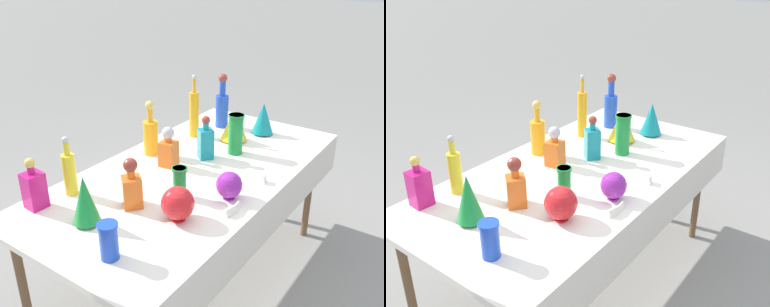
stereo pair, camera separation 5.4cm
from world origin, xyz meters
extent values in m
plane|color=gray|center=(0.00, 0.00, 0.00)|extent=(40.00, 40.00, 0.00)
cube|color=white|center=(0.00, 0.00, 0.74)|extent=(1.91, 0.95, 0.03)
cube|color=white|center=(0.00, -0.48, 0.64)|extent=(1.91, 0.01, 0.24)
cylinder|color=brown|center=(0.86, -0.37, 0.36)|extent=(0.04, 0.04, 0.73)
cylinder|color=brown|center=(-0.86, 0.37, 0.36)|extent=(0.04, 0.04, 0.73)
cylinder|color=brown|center=(0.86, 0.37, 0.36)|extent=(0.04, 0.04, 0.73)
cylinder|color=orange|center=(0.04, 0.32, 0.86)|extent=(0.09, 0.09, 0.20)
cylinder|color=orange|center=(0.04, 0.32, 1.00)|extent=(0.03, 0.03, 0.08)
sphere|color=gold|center=(0.04, 0.32, 1.06)|extent=(0.05, 0.05, 0.05)
cylinder|color=blue|center=(0.66, 0.22, 0.87)|extent=(0.09, 0.09, 0.22)
cylinder|color=blue|center=(0.66, 0.22, 1.03)|extent=(0.04, 0.04, 0.10)
sphere|color=maroon|center=(0.66, 0.22, 1.09)|extent=(0.06, 0.06, 0.06)
cylinder|color=yellow|center=(-0.54, 0.33, 0.86)|extent=(0.06, 0.06, 0.21)
cylinder|color=yellow|center=(-0.54, 0.33, 1.00)|extent=(0.03, 0.03, 0.07)
sphere|color=#B2B2B7|center=(-0.54, 0.33, 1.04)|extent=(0.03, 0.03, 0.03)
cylinder|color=orange|center=(0.41, 0.27, 0.90)|extent=(0.06, 0.06, 0.29)
cylinder|color=orange|center=(0.41, 0.27, 1.09)|extent=(0.02, 0.02, 0.09)
sphere|color=#B2B2B7|center=(0.41, 0.27, 1.15)|extent=(0.03, 0.03, 0.03)
cube|color=orange|center=(-0.02, 0.14, 0.83)|extent=(0.10, 0.10, 0.14)
cylinder|color=orange|center=(-0.02, 0.14, 0.92)|extent=(0.04, 0.04, 0.03)
sphere|color=#B2B2B7|center=(-0.02, 0.14, 0.95)|extent=(0.07, 0.07, 0.07)
cube|color=teal|center=(0.17, 0.03, 0.85)|extent=(0.11, 0.11, 0.17)
cylinder|color=teal|center=(0.17, 0.03, 0.95)|extent=(0.03, 0.03, 0.04)
sphere|color=maroon|center=(0.17, 0.03, 0.99)|extent=(0.05, 0.05, 0.05)
cube|color=orange|center=(-0.45, 0.01, 0.83)|extent=(0.12, 0.12, 0.15)
cylinder|color=orange|center=(-0.45, 0.01, 0.93)|extent=(0.04, 0.04, 0.04)
sphere|color=maroon|center=(-0.45, 0.01, 0.97)|extent=(0.07, 0.07, 0.07)
cube|color=#C61972|center=(-0.71, 0.37, 0.85)|extent=(0.09, 0.09, 0.17)
cylinder|color=#C61972|center=(-0.71, 0.37, 0.95)|extent=(0.03, 0.03, 0.04)
sphere|color=gold|center=(-0.71, 0.37, 0.98)|extent=(0.05, 0.05, 0.05)
cylinder|color=#198C38|center=(0.33, -0.08, 0.88)|extent=(0.09, 0.09, 0.24)
cylinder|color=#198C38|center=(0.33, -0.08, 0.99)|extent=(0.09, 0.09, 0.01)
cylinder|color=#198C38|center=(-0.26, -0.11, 0.84)|extent=(0.06, 0.06, 0.15)
cylinder|color=#198C38|center=(-0.26, -0.11, 0.91)|extent=(0.08, 0.08, 0.01)
cylinder|color=blue|center=(-0.78, -0.17, 0.84)|extent=(0.07, 0.07, 0.15)
cylinder|color=blue|center=(-0.78, -0.17, 0.91)|extent=(0.08, 0.08, 0.01)
cylinder|color=#198C38|center=(-0.67, 0.08, 0.77)|extent=(0.07, 0.07, 0.01)
cone|color=#198C38|center=(-0.67, 0.08, 0.88)|extent=(0.12, 0.12, 0.22)
cylinder|color=yellow|center=(0.49, 0.03, 0.77)|extent=(0.09, 0.09, 0.01)
cone|color=yellow|center=(0.49, 0.03, 0.87)|extent=(0.17, 0.17, 0.19)
cylinder|color=teal|center=(0.70, -0.07, 0.77)|extent=(0.07, 0.07, 0.01)
cone|color=teal|center=(0.70, -0.07, 0.87)|extent=(0.14, 0.14, 0.20)
cylinder|color=purple|center=(-0.14, -0.31, 0.76)|extent=(0.06, 0.06, 0.01)
sphere|color=purple|center=(-0.14, -0.31, 0.83)|extent=(0.13, 0.13, 0.13)
cylinder|color=red|center=(-0.42, -0.22, 0.76)|extent=(0.07, 0.07, 0.01)
sphere|color=red|center=(-0.42, -0.22, 0.84)|extent=(0.15, 0.15, 0.15)
cube|color=white|center=(0.10, -0.38, 0.78)|extent=(0.05, 0.03, 0.04)
cube|color=white|center=(-0.27, -0.40, 0.78)|extent=(0.06, 0.03, 0.04)
cube|color=white|center=(-0.21, -0.40, 0.78)|extent=(0.06, 0.02, 0.04)
camera|label=1|loc=(-1.68, -1.18, 1.80)|focal=40.00mm
camera|label=2|loc=(-1.65, -1.23, 1.80)|focal=40.00mm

